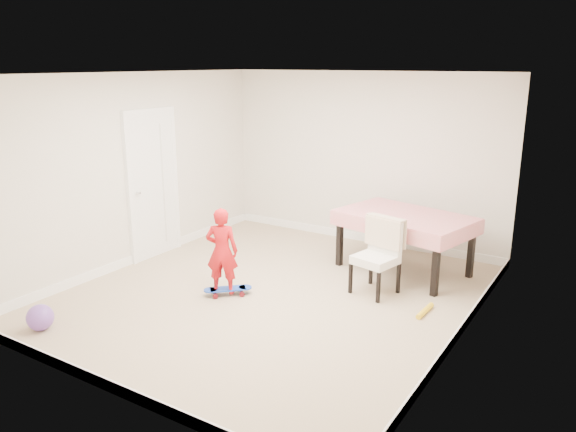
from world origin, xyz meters
The scene contains 17 objects.
ground centered at (0.00, 0.00, 0.00)m, with size 5.00×5.00×0.00m, color tan.
ceiling centered at (0.00, 0.00, 2.58)m, with size 4.50×5.00×0.04m, color white.
wall_back centered at (0.00, 2.48, 1.30)m, with size 4.50×0.04×2.60m, color beige.
wall_front centered at (0.00, -2.48, 1.30)m, with size 4.50×0.04×2.60m, color beige.
wall_left centered at (-2.23, 0.00, 1.30)m, with size 0.04×5.00×2.60m, color beige.
wall_right centered at (2.23, 0.00, 1.30)m, with size 0.04×5.00×2.60m, color beige.
door centered at (-2.22, 0.30, 1.02)m, with size 0.10×0.94×2.11m, color white.
baseboard_back centered at (0.00, 2.49, 0.06)m, with size 4.50×0.02×0.12m, color white.
baseboard_front centered at (0.00, -2.49, 0.06)m, with size 4.50×0.02×0.12m, color white.
baseboard_left centered at (-2.24, 0.00, 0.06)m, with size 0.02×5.00×0.12m, color white.
baseboard_right centered at (2.24, 0.00, 0.06)m, with size 0.02×5.00×0.12m, color white.
dining_table centered at (1.06, 1.58, 0.40)m, with size 1.68×1.06×0.79m, color #AC0916, non-canonical shape.
dining_chair centered at (1.04, 0.68, 0.46)m, with size 0.51×0.59×0.93m, color silver, non-canonical shape.
skateboard centered at (-0.44, -0.31, 0.04)m, with size 0.58×0.21×0.09m, color blue, non-canonical shape.
child centered at (-0.48, -0.35, 0.53)m, with size 0.38×0.25×1.05m, color red.
balloon centered at (-1.54, -2.08, 0.14)m, with size 0.28×0.28×0.28m, color #7549B1.
foam_toy centered at (1.76, 0.45, 0.03)m, with size 0.06×0.06×0.40m, color yellow.
Camera 1 is at (3.52, -5.26, 2.73)m, focal length 35.00 mm.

